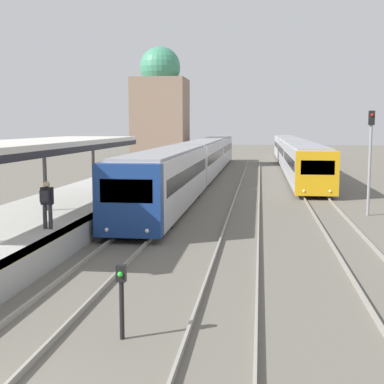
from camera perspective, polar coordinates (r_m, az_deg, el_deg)
platform_canopy at (r=23.15m, az=-15.43°, el=5.04°), size 4.00×16.45×2.96m
person_on_platform at (r=19.09m, az=-15.23°, el=-0.91°), size 0.40×0.40×1.66m
train_near at (r=44.26m, az=0.93°, el=3.61°), size 2.58×49.63×3.16m
train_far at (r=57.19m, az=10.70°, el=4.22°), size 2.56×49.61×3.05m
signal_post_near at (r=11.34m, az=-7.54°, el=-10.60°), size 0.20×0.21×1.60m
signal_mast_far at (r=27.64m, az=18.48°, el=4.24°), size 0.28×0.29×5.16m
distant_domed_building at (r=58.38m, az=-3.38°, el=8.60°), size 5.63×5.63×12.81m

